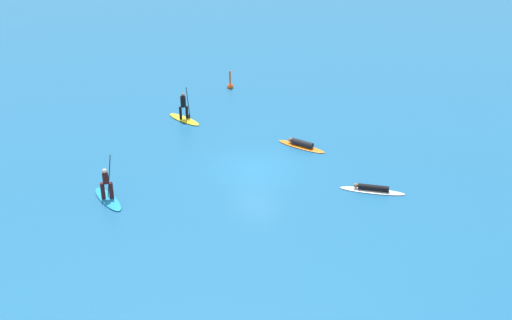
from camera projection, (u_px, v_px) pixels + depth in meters
ground_plane at (256, 168)px, 34.14m from camera, size 120.00×120.00×0.00m
surfer_on_blue_board at (107, 193)px, 30.99m from camera, size 2.68×2.07×2.29m
surfer_on_white_board at (372, 189)px, 31.84m from camera, size 3.30×1.13×0.37m
surfer_on_yellow_board at (184, 114)px, 39.76m from camera, size 2.77×1.61×2.19m
surfer_on_orange_board at (301, 145)px, 36.41m from camera, size 3.07×1.18×0.43m
marker_buoy at (230, 85)px, 44.98m from camera, size 0.45×0.45×1.39m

